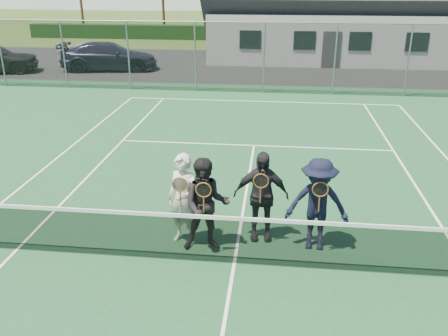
# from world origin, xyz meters

# --- Properties ---
(ground) EXTENTS (220.00, 220.00, 0.00)m
(ground) POSITION_xyz_m (0.00, 20.00, 0.00)
(ground) COLOR #334C1B
(ground) RESTS_ON ground
(court_surface) EXTENTS (30.00, 30.00, 0.02)m
(court_surface) POSITION_xyz_m (0.00, 0.00, 0.01)
(court_surface) COLOR #1C4C2B
(court_surface) RESTS_ON ground
(tarmac_carpark) EXTENTS (40.00, 12.00, 0.01)m
(tarmac_carpark) POSITION_xyz_m (-4.00, 20.00, 0.01)
(tarmac_carpark) COLOR black
(tarmac_carpark) RESTS_ON ground
(hedge_row) EXTENTS (40.00, 1.20, 1.10)m
(hedge_row) POSITION_xyz_m (0.00, 32.00, 0.55)
(hedge_row) COLOR black
(hedge_row) RESTS_ON ground
(car_b) EXTENTS (3.79, 1.52, 1.22)m
(car_b) POSITION_xyz_m (-9.94, 19.25, 0.61)
(car_b) COLOR #919499
(car_b) RESTS_ON ground
(car_c) EXTENTS (5.40, 2.86, 1.49)m
(car_c) POSITION_xyz_m (-8.55, 18.06, 0.75)
(car_c) COLOR black
(car_c) RESTS_ON ground
(court_markings) EXTENTS (11.03, 23.83, 0.01)m
(court_markings) POSITION_xyz_m (0.00, 0.00, 0.02)
(court_markings) COLOR white
(court_markings) RESTS_ON court_surface
(tennis_net) EXTENTS (11.68, 0.08, 1.10)m
(tennis_net) POSITION_xyz_m (0.00, 0.00, 0.54)
(tennis_net) COLOR slate
(tennis_net) RESTS_ON ground
(perimeter_fence) EXTENTS (30.07, 0.07, 3.02)m
(perimeter_fence) POSITION_xyz_m (0.00, 13.50, 1.52)
(perimeter_fence) COLOR slate
(perimeter_fence) RESTS_ON ground
(player_a) EXTENTS (0.77, 0.65, 1.80)m
(player_a) POSITION_xyz_m (-1.02, 0.65, 0.92)
(player_a) COLOR silver
(player_a) RESTS_ON court_surface
(player_b) EXTENTS (0.97, 0.81, 1.80)m
(player_b) POSITION_xyz_m (-0.57, 0.48, 0.92)
(player_b) COLOR black
(player_b) RESTS_ON court_surface
(player_c) EXTENTS (1.08, 0.53, 1.80)m
(player_c) POSITION_xyz_m (0.41, 0.98, 0.92)
(player_c) COLOR black
(player_c) RESTS_ON court_surface
(player_d) EXTENTS (1.21, 0.76, 1.80)m
(player_d) POSITION_xyz_m (1.46, 0.73, 0.92)
(player_d) COLOR black
(player_d) RESTS_ON court_surface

